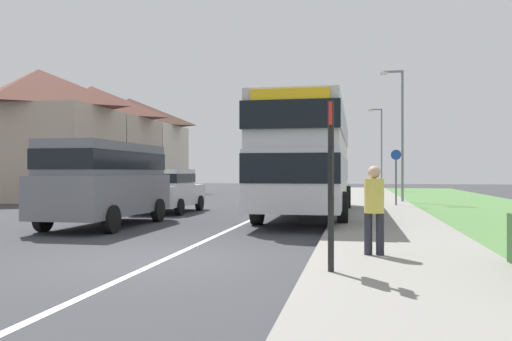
{
  "coord_description": "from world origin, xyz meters",
  "views": [
    {
      "loc": [
        3.37,
        -8.83,
        1.57
      ],
      "look_at": [
        0.69,
        5.11,
        1.6
      ],
      "focal_mm": 36.86,
      "sensor_mm": 36.0,
      "label": 1
    }
  ],
  "objects_px": {
    "bus_stop_sign": "(331,174)",
    "street_lamp_far": "(380,143)",
    "parked_van_grey": "(106,177)",
    "parked_car_white": "(168,189)",
    "cycle_route_sign": "(396,175)",
    "double_decker_bus": "(308,155)",
    "pedestrian_at_stop": "(374,206)",
    "street_lamp_mid": "(400,126)"
  },
  "relations": [
    {
      "from": "double_decker_bus",
      "to": "parked_van_grey",
      "type": "relative_size",
      "value": 2.03
    },
    {
      "from": "parked_van_grey",
      "to": "bus_stop_sign",
      "type": "height_order",
      "value": "bus_stop_sign"
    },
    {
      "from": "bus_stop_sign",
      "to": "street_lamp_far",
      "type": "xyz_separation_m",
      "value": [
        2.2,
        35.47,
        2.3
      ]
    },
    {
      "from": "bus_stop_sign",
      "to": "street_lamp_mid",
      "type": "xyz_separation_m",
      "value": [
        2.44,
        18.82,
        2.26
      ]
    },
    {
      "from": "parked_car_white",
      "to": "bus_stop_sign",
      "type": "xyz_separation_m",
      "value": [
        6.74,
        -11.43,
        0.63
      ]
    },
    {
      "from": "double_decker_bus",
      "to": "cycle_route_sign",
      "type": "height_order",
      "value": "double_decker_bus"
    },
    {
      "from": "parked_car_white",
      "to": "street_lamp_far",
      "type": "bearing_deg",
      "value": 69.6
    },
    {
      "from": "double_decker_bus",
      "to": "street_lamp_far",
      "type": "bearing_deg",
      "value": 82.09
    },
    {
      "from": "double_decker_bus",
      "to": "parked_van_grey",
      "type": "bearing_deg",
      "value": -142.57
    },
    {
      "from": "cycle_route_sign",
      "to": "street_lamp_far",
      "type": "bearing_deg",
      "value": 89.52
    },
    {
      "from": "parked_van_grey",
      "to": "parked_car_white",
      "type": "relative_size",
      "value": 1.3
    },
    {
      "from": "double_decker_bus",
      "to": "pedestrian_at_stop",
      "type": "height_order",
      "value": "double_decker_bus"
    },
    {
      "from": "parked_car_white",
      "to": "cycle_route_sign",
      "type": "distance_m",
      "value": 9.79
    },
    {
      "from": "double_decker_bus",
      "to": "pedestrian_at_stop",
      "type": "bearing_deg",
      "value": -77.52
    },
    {
      "from": "pedestrian_at_stop",
      "to": "bus_stop_sign",
      "type": "xyz_separation_m",
      "value": [
        -0.66,
        -1.66,
        0.56
      ]
    },
    {
      "from": "parked_van_grey",
      "to": "street_lamp_far",
      "type": "bearing_deg",
      "value": 73.05
    },
    {
      "from": "street_lamp_far",
      "to": "double_decker_bus",
      "type": "bearing_deg",
      "value": -97.91
    },
    {
      "from": "pedestrian_at_stop",
      "to": "street_lamp_mid",
      "type": "height_order",
      "value": "street_lamp_mid"
    },
    {
      "from": "bus_stop_sign",
      "to": "cycle_route_sign",
      "type": "relative_size",
      "value": 1.03
    },
    {
      "from": "cycle_route_sign",
      "to": "street_lamp_mid",
      "type": "relative_size",
      "value": 0.39
    },
    {
      "from": "cycle_route_sign",
      "to": "parked_van_grey",
      "type": "bearing_deg",
      "value": -132.68
    },
    {
      "from": "double_decker_bus",
      "to": "parked_car_white",
      "type": "bearing_deg",
      "value": 169.55
    },
    {
      "from": "parked_car_white",
      "to": "cycle_route_sign",
      "type": "xyz_separation_m",
      "value": [
        8.77,
        4.31,
        0.52
      ]
    },
    {
      "from": "parked_car_white",
      "to": "double_decker_bus",
      "type": "bearing_deg",
      "value": -10.45
    },
    {
      "from": "cycle_route_sign",
      "to": "street_lamp_mid",
      "type": "distance_m",
      "value": 3.9
    },
    {
      "from": "street_lamp_far",
      "to": "pedestrian_at_stop",
      "type": "bearing_deg",
      "value": -92.6
    },
    {
      "from": "parked_car_white",
      "to": "street_lamp_far",
      "type": "relative_size",
      "value": 0.6
    },
    {
      "from": "parked_car_white",
      "to": "parked_van_grey",
      "type": "bearing_deg",
      "value": -89.55
    },
    {
      "from": "street_lamp_mid",
      "to": "street_lamp_far",
      "type": "bearing_deg",
      "value": 90.83
    },
    {
      "from": "parked_van_grey",
      "to": "bus_stop_sign",
      "type": "distance_m",
      "value": 9.18
    },
    {
      "from": "parked_van_grey",
      "to": "street_lamp_far",
      "type": "relative_size",
      "value": 0.78
    },
    {
      "from": "pedestrian_at_stop",
      "to": "parked_car_white",
      "type": "bearing_deg",
      "value": 127.13
    },
    {
      "from": "parked_car_white",
      "to": "street_lamp_far",
      "type": "distance_m",
      "value": 25.81
    },
    {
      "from": "bus_stop_sign",
      "to": "street_lamp_far",
      "type": "relative_size",
      "value": 0.39
    },
    {
      "from": "double_decker_bus",
      "to": "bus_stop_sign",
      "type": "distance_m",
      "value": 10.52
    },
    {
      "from": "double_decker_bus",
      "to": "parked_car_white",
      "type": "height_order",
      "value": "double_decker_bus"
    },
    {
      "from": "double_decker_bus",
      "to": "parked_car_white",
      "type": "relative_size",
      "value": 2.63
    },
    {
      "from": "parked_car_white",
      "to": "bus_stop_sign",
      "type": "distance_m",
      "value": 13.29
    },
    {
      "from": "bus_stop_sign",
      "to": "street_lamp_mid",
      "type": "bearing_deg",
      "value": 82.6
    },
    {
      "from": "double_decker_bus",
      "to": "street_lamp_far",
      "type": "distance_m",
      "value": 25.34
    },
    {
      "from": "parked_van_grey",
      "to": "pedestrian_at_stop",
      "type": "relative_size",
      "value": 3.08
    },
    {
      "from": "bus_stop_sign",
      "to": "cycle_route_sign",
      "type": "bearing_deg",
      "value": 82.63
    }
  ]
}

